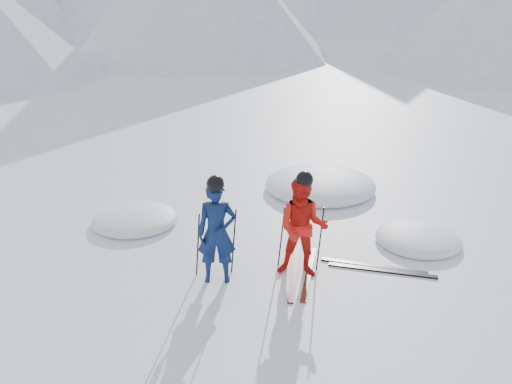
{
  "coord_description": "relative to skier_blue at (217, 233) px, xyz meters",
  "views": [
    {
      "loc": [
        -2.18,
        -7.69,
        4.3
      ],
      "look_at": [
        -1.81,
        0.5,
        1.1
      ],
      "focal_mm": 38.0,
      "sensor_mm": 36.0,
      "label": 1
    }
  ],
  "objects": [
    {
      "name": "ground",
      "position": [
        2.44,
        0.38,
        -0.8
      ],
      "size": [
        160.0,
        160.0,
        0.0
      ],
      "primitive_type": "plane",
      "color": "white",
      "rests_on": "ground"
    },
    {
      "name": "skier_blue",
      "position": [
        0.0,
        0.0,
        0.0
      ],
      "size": [
        0.58,
        0.38,
        1.6
      ],
      "primitive_type": "imported",
      "rotation": [
        0.0,
        0.0,
        -0.0
      ],
      "color": "#0C1C4A",
      "rests_on": "ground"
    },
    {
      "name": "skier_red",
      "position": [
        1.3,
        0.11,
        0.0
      ],
      "size": [
        0.88,
        0.75,
        1.6
      ],
      "primitive_type": "imported",
      "rotation": [
        0.0,
        0.0,
        -0.2
      ],
      "color": "red",
      "rests_on": "ground"
    },
    {
      "name": "pole_blue_left",
      "position": [
        -0.3,
        0.15,
        -0.27
      ],
      "size": [
        0.11,
        0.08,
        1.07
      ],
      "primitive_type": "cylinder",
      "rotation": [
        0.05,
        0.08,
        0.0
      ],
      "color": "black",
      "rests_on": "ground"
    },
    {
      "name": "pole_blue_right",
      "position": [
        0.25,
        0.25,
        -0.27
      ],
      "size": [
        0.11,
        0.07,
        1.07
      ],
      "primitive_type": "cylinder",
      "rotation": [
        -0.04,
        0.08,
        0.0
      ],
      "color": "black",
      "rests_on": "ground"
    },
    {
      "name": "pole_red_left",
      "position": [
        1.0,
        0.36,
        -0.27
      ],
      "size": [
        0.11,
        0.09,
        1.07
      ],
      "primitive_type": "cylinder",
      "rotation": [
        0.06,
        0.08,
        0.0
      ],
      "color": "black",
      "rests_on": "ground"
    },
    {
      "name": "pole_red_right",
      "position": [
        1.6,
        0.26,
        -0.27
      ],
      "size": [
        0.11,
        0.08,
        1.07
      ],
      "primitive_type": "cylinder",
      "rotation": [
        -0.05,
        0.08,
        0.0
      ],
      "color": "black",
      "rests_on": "ground"
    },
    {
      "name": "ski_worn_left",
      "position": [
        1.18,
        0.11,
        -0.79
      ],
      "size": [
        0.37,
        1.69,
        0.03
      ],
      "primitive_type": "cube",
      "rotation": [
        0.0,
        0.0,
        -0.16
      ],
      "color": "black",
      "rests_on": "ground"
    },
    {
      "name": "ski_worn_right",
      "position": [
        1.42,
        0.11,
        -0.79
      ],
      "size": [
        0.48,
        1.67,
        0.03
      ],
      "primitive_type": "cube",
      "rotation": [
        0.0,
        0.0,
        -0.23
      ],
      "color": "black",
      "rests_on": "ground"
    },
    {
      "name": "ski_loose_a",
      "position": [
        2.5,
        0.29,
        -0.79
      ],
      "size": [
        1.63,
        0.65,
        0.03
      ],
      "primitive_type": "cube",
      "rotation": [
        0.0,
        0.0,
        1.24
      ],
      "color": "black",
      "rests_on": "ground"
    },
    {
      "name": "ski_loose_b",
      "position": [
        2.6,
        0.14,
        -0.79
      ],
      "size": [
        1.65,
        0.59,
        0.03
      ],
      "primitive_type": "cube",
      "rotation": [
        0.0,
        0.0,
        1.27
      ],
      "color": "black",
      "rests_on": "ground"
    },
    {
      "name": "snow_lumps",
      "position": [
        1.95,
        2.78,
        -0.8
      ],
      "size": [
        9.23,
        6.99,
        0.54
      ],
      "color": "white",
      "rests_on": "ground"
    }
  ]
}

